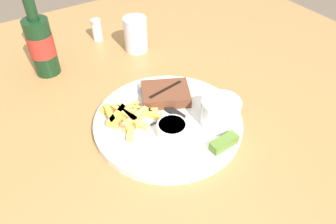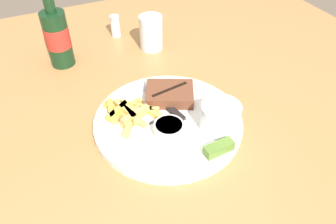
{
  "view_description": "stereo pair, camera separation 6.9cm",
  "coord_description": "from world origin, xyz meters",
  "px_view_note": "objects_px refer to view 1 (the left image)",
  "views": [
    {
      "loc": [
        -0.28,
        -0.43,
        1.24
      ],
      "look_at": [
        0.0,
        0.0,
        0.78
      ],
      "focal_mm": 35.0,
      "sensor_mm": 36.0,
      "label": 1
    },
    {
      "loc": [
        -0.22,
        -0.47,
        1.24
      ],
      "look_at": [
        0.0,
        0.0,
        0.78
      ],
      "focal_mm": 35.0,
      "sensor_mm": 36.0,
      "label": 2
    }
  ],
  "objects_px": {
    "coleslaw_cup": "(220,111)",
    "knife_utensil": "(162,105)",
    "steak_portion": "(166,94)",
    "dipping_sauce_cup": "(172,129)",
    "salt_shaker": "(97,30)",
    "fork_utensil": "(132,133)",
    "dinner_plate": "(168,122)",
    "pickle_spear": "(224,143)",
    "beer_bottle": "(41,44)",
    "drinking_glass": "(136,34)"
  },
  "relations": [
    {
      "from": "coleslaw_cup",
      "to": "beer_bottle",
      "type": "bearing_deg",
      "value": 120.78
    },
    {
      "from": "knife_utensil",
      "to": "drinking_glass",
      "type": "height_order",
      "value": "drinking_glass"
    },
    {
      "from": "drinking_glass",
      "to": "knife_utensil",
      "type": "bearing_deg",
      "value": -106.78
    },
    {
      "from": "dinner_plate",
      "to": "steak_portion",
      "type": "distance_m",
      "value": 0.07
    },
    {
      "from": "dipping_sauce_cup",
      "to": "drinking_glass",
      "type": "distance_m",
      "value": 0.38
    },
    {
      "from": "pickle_spear",
      "to": "drinking_glass",
      "type": "bearing_deg",
      "value": 84.12
    },
    {
      "from": "drinking_glass",
      "to": "fork_utensil",
      "type": "bearing_deg",
      "value": -119.92
    },
    {
      "from": "knife_utensil",
      "to": "dinner_plate",
      "type": "bearing_deg",
      "value": 152.33
    },
    {
      "from": "dipping_sauce_cup",
      "to": "knife_utensil",
      "type": "distance_m",
      "value": 0.09
    },
    {
      "from": "steak_portion",
      "to": "salt_shaker",
      "type": "distance_m",
      "value": 0.37
    },
    {
      "from": "steak_portion",
      "to": "knife_utensil",
      "type": "bearing_deg",
      "value": -138.6
    },
    {
      "from": "pickle_spear",
      "to": "fork_utensil",
      "type": "relative_size",
      "value": 0.46
    },
    {
      "from": "dinner_plate",
      "to": "pickle_spear",
      "type": "relative_size",
      "value": 5.17
    },
    {
      "from": "drinking_glass",
      "to": "salt_shaker",
      "type": "bearing_deg",
      "value": 122.08
    },
    {
      "from": "dinner_plate",
      "to": "knife_utensil",
      "type": "bearing_deg",
      "value": 73.95
    },
    {
      "from": "dinner_plate",
      "to": "fork_utensil",
      "type": "relative_size",
      "value": 2.38
    },
    {
      "from": "coleslaw_cup",
      "to": "salt_shaker",
      "type": "xyz_separation_m",
      "value": [
        -0.06,
        0.49,
        -0.02
      ]
    },
    {
      "from": "coleslaw_cup",
      "to": "salt_shaker",
      "type": "relative_size",
      "value": 1.26
    },
    {
      "from": "dinner_plate",
      "to": "fork_utensil",
      "type": "height_order",
      "value": "fork_utensil"
    },
    {
      "from": "steak_portion",
      "to": "coleslaw_cup",
      "type": "height_order",
      "value": "coleslaw_cup"
    },
    {
      "from": "steak_portion",
      "to": "knife_utensil",
      "type": "relative_size",
      "value": 0.81
    },
    {
      "from": "steak_portion",
      "to": "salt_shaker",
      "type": "relative_size",
      "value": 2.05
    },
    {
      "from": "dinner_plate",
      "to": "coleslaw_cup",
      "type": "distance_m",
      "value": 0.12
    },
    {
      "from": "coleslaw_cup",
      "to": "fork_utensil",
      "type": "xyz_separation_m",
      "value": [
        -0.17,
        0.07,
        -0.03
      ]
    },
    {
      "from": "pickle_spear",
      "to": "beer_bottle",
      "type": "relative_size",
      "value": 0.26
    },
    {
      "from": "steak_portion",
      "to": "pickle_spear",
      "type": "relative_size",
      "value": 2.15
    },
    {
      "from": "dinner_plate",
      "to": "knife_utensil",
      "type": "relative_size",
      "value": 1.94
    },
    {
      "from": "salt_shaker",
      "to": "beer_bottle",
      "type": "bearing_deg",
      "value": -154.17
    },
    {
      "from": "pickle_spear",
      "to": "dinner_plate",
      "type": "bearing_deg",
      "value": 111.32
    },
    {
      "from": "fork_utensil",
      "to": "beer_bottle",
      "type": "height_order",
      "value": "beer_bottle"
    },
    {
      "from": "steak_portion",
      "to": "beer_bottle",
      "type": "relative_size",
      "value": 0.56
    },
    {
      "from": "steak_portion",
      "to": "salt_shaker",
      "type": "xyz_separation_m",
      "value": [
        -0.01,
        0.37,
        0.0
      ]
    },
    {
      "from": "dinner_plate",
      "to": "coleslaw_cup",
      "type": "relative_size",
      "value": 3.91
    },
    {
      "from": "dinner_plate",
      "to": "salt_shaker",
      "type": "bearing_deg",
      "value": 86.83
    },
    {
      "from": "steak_portion",
      "to": "dipping_sauce_cup",
      "type": "height_order",
      "value": "same"
    },
    {
      "from": "steak_portion",
      "to": "drinking_glass",
      "type": "distance_m",
      "value": 0.26
    },
    {
      "from": "pickle_spear",
      "to": "dipping_sauce_cup",
      "type": "bearing_deg",
      "value": 128.63
    },
    {
      "from": "knife_utensil",
      "to": "beer_bottle",
      "type": "distance_m",
      "value": 0.35
    },
    {
      "from": "dipping_sauce_cup",
      "to": "drinking_glass",
      "type": "height_order",
      "value": "drinking_glass"
    },
    {
      "from": "knife_utensil",
      "to": "coleslaw_cup",
      "type": "bearing_deg",
      "value": -157.61
    },
    {
      "from": "pickle_spear",
      "to": "beer_bottle",
      "type": "xyz_separation_m",
      "value": [
        -0.2,
        0.47,
        0.06
      ]
    },
    {
      "from": "dinner_plate",
      "to": "steak_portion",
      "type": "relative_size",
      "value": 2.41
    },
    {
      "from": "knife_utensil",
      "to": "salt_shaker",
      "type": "relative_size",
      "value": 2.54
    },
    {
      "from": "salt_shaker",
      "to": "drinking_glass",
      "type": "bearing_deg",
      "value": -57.92
    },
    {
      "from": "steak_portion",
      "to": "fork_utensil",
      "type": "xyz_separation_m",
      "value": [
        -0.12,
        -0.06,
        -0.01
      ]
    },
    {
      "from": "dipping_sauce_cup",
      "to": "drinking_glass",
      "type": "bearing_deg",
      "value": 72.58
    },
    {
      "from": "fork_utensil",
      "to": "salt_shaker",
      "type": "height_order",
      "value": "salt_shaker"
    },
    {
      "from": "drinking_glass",
      "to": "steak_portion",
      "type": "bearing_deg",
      "value": -103.58
    },
    {
      "from": "dinner_plate",
      "to": "fork_utensil",
      "type": "xyz_separation_m",
      "value": [
        -0.08,
        0.0,
        0.01
      ]
    },
    {
      "from": "coleslaw_cup",
      "to": "knife_utensil",
      "type": "bearing_deg",
      "value": 124.01
    }
  ]
}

